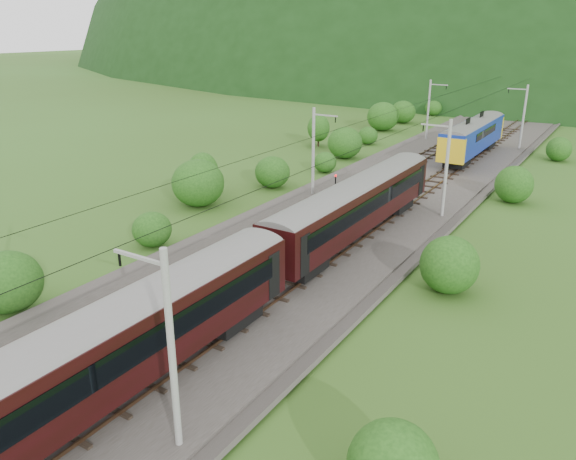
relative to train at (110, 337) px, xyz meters
The scene contains 14 objects.
ground 4.28m from the train, 169.80° to the right, with size 600.00×600.00×0.00m, color #324C17.
railbed 10.42m from the train, 104.08° to the left, with size 14.00×220.00×0.30m, color #38332D.
track_left 11.16m from the train, 116.64° to the left, with size 2.40×220.00×0.27m.
track_right 10.07m from the train, 90.00° to the left, with size 2.40×220.00×0.27m.
catenary_left 32.71m from the train, 105.11° to the left, with size 2.54×192.28×8.00m.
catenary_right 31.80m from the train, 83.28° to the left, with size 2.54×192.28×8.00m.
overhead_wires 10.49m from the train, 104.08° to the left, with size 4.83×198.00×0.03m.
mountain_ridge 323.63m from the train, 112.22° to the left, with size 336.00×280.00×132.00m, color black.
train is the anchor object (origin of this frame).
hazard_post_near 53.57m from the train, 93.00° to the left, with size 0.18×0.18×1.71m, color red.
hazard_post_far 61.19m from the train, 91.91° to the left, with size 0.14×0.14×1.31m, color red.
signal 32.91m from the train, 101.47° to the left, with size 0.22×0.22×1.97m.
vegetation_left 33.12m from the train, 118.27° to the left, with size 12.03×150.88×5.07m.
vegetation_right 23.26m from the train, 67.72° to the left, with size 7.07×100.52×3.17m.
Camera 1 is at (18.85, -12.41, 15.25)m, focal length 35.00 mm.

